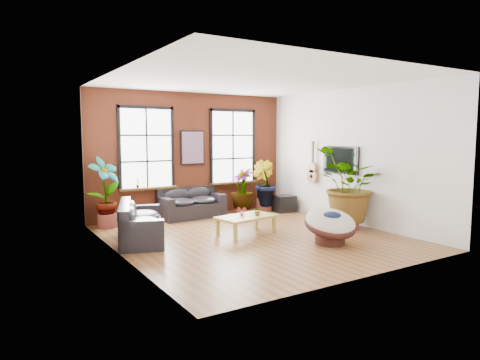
% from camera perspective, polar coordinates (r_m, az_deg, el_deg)
% --- Properties ---
extents(room, '(6.04, 6.54, 3.54)m').
position_cam_1_polar(room, '(9.65, 1.41, 2.69)').
color(room, brown).
rests_on(room, ground).
extents(sofa_back, '(1.85, 0.96, 0.83)m').
position_cam_1_polar(sofa_back, '(12.11, -6.63, -3.19)').
color(sofa_back, black).
rests_on(sofa_back, ground).
extents(sofa_left, '(1.51, 2.29, 0.84)m').
position_cam_1_polar(sofa_left, '(9.66, -13.38, -5.65)').
color(sofa_left, black).
rests_on(sofa_left, ground).
extents(coffee_table, '(1.48, 1.00, 0.53)m').
position_cam_1_polar(coffee_table, '(9.96, 0.86, -5.08)').
color(coffee_table, '#A5973B').
rests_on(coffee_table, ground).
extents(papasan_chair, '(1.36, 1.36, 0.82)m').
position_cam_1_polar(papasan_chair, '(9.28, 11.94, -5.81)').
color(papasan_chair, '#391A14').
rests_on(papasan_chair, ground).
extents(poster, '(0.74, 0.06, 0.98)m').
position_cam_1_polar(poster, '(12.29, -6.35, 4.32)').
color(poster, black).
rests_on(poster, room).
extents(tv_wall_unit, '(0.13, 1.86, 1.20)m').
position_cam_1_polar(tv_wall_unit, '(11.84, 12.19, 2.18)').
color(tv_wall_unit, black).
rests_on(tv_wall_unit, room).
extents(media_box, '(0.65, 0.56, 0.49)m').
position_cam_1_polar(media_box, '(12.99, 5.94, -3.14)').
color(media_box, black).
rests_on(media_box, ground).
extents(pot_back_left, '(0.50, 0.50, 0.34)m').
position_cam_1_polar(pot_back_left, '(11.24, -17.31, -5.20)').
color(pot_back_left, brown).
rests_on(pot_back_left, ground).
extents(pot_back_right, '(0.61, 0.61, 0.36)m').
position_cam_1_polar(pot_back_right, '(13.17, 3.27, -3.28)').
color(pot_back_right, brown).
rests_on(pot_back_right, ground).
extents(pot_right_wall, '(0.70, 0.70, 0.41)m').
position_cam_1_polar(pot_right_wall, '(10.92, 14.18, -5.27)').
color(pot_right_wall, brown).
rests_on(pot_right_wall, ground).
extents(pot_mid, '(0.58, 0.58, 0.32)m').
position_cam_1_polar(pot_mid, '(12.55, 0.30, -3.83)').
color(pot_mid, brown).
rests_on(pot_mid, ground).
extents(floor_plant_back_left, '(1.03, 0.91, 1.64)m').
position_cam_1_polar(floor_plant_back_left, '(11.13, -17.55, -1.16)').
color(floor_plant_back_left, '#134719').
rests_on(floor_plant_back_left, ground).
extents(floor_plant_back_right, '(0.75, 0.87, 1.40)m').
position_cam_1_polar(floor_plant_back_right, '(13.06, 3.18, -0.40)').
color(floor_plant_back_right, '#134719').
rests_on(floor_plant_back_right, ground).
extents(floor_plant_right_wall, '(2.15, 2.04, 1.86)m').
position_cam_1_polar(floor_plant_right_wall, '(10.77, 14.37, -0.65)').
color(floor_plant_right_wall, '#134719').
rests_on(floor_plant_right_wall, ground).
extents(floor_plant_mid, '(0.80, 0.80, 1.19)m').
position_cam_1_polar(floor_plant_mid, '(12.49, 0.33, -1.21)').
color(floor_plant_mid, '#134719').
rests_on(floor_plant_mid, ground).
extents(table_plant, '(0.25, 0.23, 0.22)m').
position_cam_1_polar(table_plant, '(9.97, 2.34, -4.13)').
color(table_plant, '#134719').
rests_on(table_plant, coffee_table).
extents(sill_plant_left, '(0.17, 0.17, 0.27)m').
position_cam_1_polar(sill_plant_left, '(11.70, -13.51, -0.39)').
color(sill_plant_left, '#134719').
rests_on(sill_plant_left, room).
extents(sill_plant_right, '(0.19, 0.19, 0.27)m').
position_cam_1_polar(sill_plant_right, '(13.12, 0.52, 0.46)').
color(sill_plant_right, '#134719').
rests_on(sill_plant_right, room).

